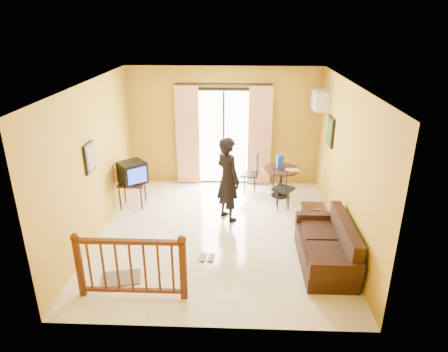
{
  "coord_description": "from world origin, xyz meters",
  "views": [
    {
      "loc": [
        0.37,
        -6.64,
        3.83
      ],
      "look_at": [
        0.1,
        0.2,
        1.08
      ],
      "focal_mm": 32.0,
      "sensor_mm": 36.0,
      "label": 1
    }
  ],
  "objects_px": {
    "coffee_table": "(315,216)",
    "television": "(132,172)",
    "dining_table": "(281,175)",
    "sofa": "(328,249)",
    "standing_person": "(228,179)"
  },
  "relations": [
    {
      "from": "sofa",
      "to": "standing_person",
      "type": "relative_size",
      "value": 0.98
    },
    {
      "from": "coffee_table",
      "to": "sofa",
      "type": "bearing_deg",
      "value": -89.89
    },
    {
      "from": "television",
      "to": "standing_person",
      "type": "height_order",
      "value": "standing_person"
    },
    {
      "from": "coffee_table",
      "to": "standing_person",
      "type": "height_order",
      "value": "standing_person"
    },
    {
      "from": "television",
      "to": "sofa",
      "type": "xyz_separation_m",
      "value": [
        3.72,
        -2.06,
        -0.48
      ]
    },
    {
      "from": "television",
      "to": "sofa",
      "type": "relative_size",
      "value": 0.41
    },
    {
      "from": "television",
      "to": "dining_table",
      "type": "bearing_deg",
      "value": -28.63
    },
    {
      "from": "sofa",
      "to": "standing_person",
      "type": "xyz_separation_m",
      "value": [
        -1.7,
        1.57,
        0.56
      ]
    },
    {
      "from": "sofa",
      "to": "coffee_table",
      "type": "bearing_deg",
      "value": 90.1
    },
    {
      "from": "coffee_table",
      "to": "standing_person",
      "type": "bearing_deg",
      "value": 169.63
    },
    {
      "from": "dining_table",
      "to": "coffee_table",
      "type": "relative_size",
      "value": 0.99
    },
    {
      "from": "dining_table",
      "to": "sofa",
      "type": "height_order",
      "value": "sofa"
    },
    {
      "from": "television",
      "to": "dining_table",
      "type": "distance_m",
      "value": 3.25
    },
    {
      "from": "coffee_table",
      "to": "television",
      "type": "bearing_deg",
      "value": 167.94
    },
    {
      "from": "dining_table",
      "to": "sofa",
      "type": "bearing_deg",
      "value": -78.69
    }
  ]
}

